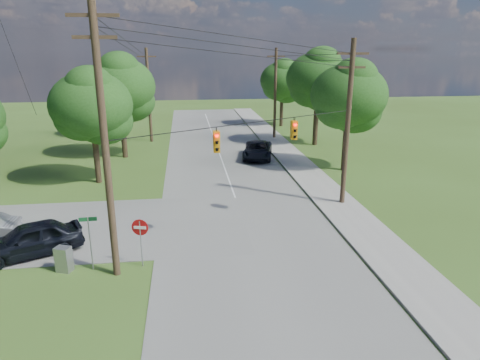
{
  "coord_description": "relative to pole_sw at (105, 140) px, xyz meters",
  "views": [
    {
      "loc": [
        -1.26,
        -17.62,
        9.87
      ],
      "look_at": [
        1.68,
        5.0,
        2.86
      ],
      "focal_mm": 32.0,
      "sensor_mm": 36.0,
      "label": 1
    }
  ],
  "objects": [
    {
      "name": "tree_e_mid",
      "position": [
        17.1,
        25.6,
        0.68
      ],
      "size": [
        6.6,
        6.6,
        9.64
      ],
      "color": "#433221",
      "rests_on": "ground"
    },
    {
      "name": "main_road",
      "position": [
        6.6,
        4.6,
        -6.21
      ],
      "size": [
        10.0,
        100.0,
        0.03
      ],
      "primitive_type": "cube",
      "color": "gray",
      "rests_on": "ground"
    },
    {
      "name": "pole_north_e",
      "position": [
        13.5,
        29.6,
        -1.1
      ],
      "size": [
        2.0,
        0.32,
        10.0
      ],
      "color": "#4D3827",
      "rests_on": "ground"
    },
    {
      "name": "traffic_signals",
      "position": [
        7.15,
        4.03,
        -0.73
      ],
      "size": [
        4.91,
        3.27,
        1.05
      ],
      "color": "orange",
      "rests_on": "ground"
    },
    {
      "name": "sidewalk_east",
      "position": [
        13.3,
        4.6,
        -6.17
      ],
      "size": [
        2.6,
        100.0,
        0.12
      ],
      "primitive_type": "cube",
      "color": "#A8A79E",
      "rests_on": "ground"
    },
    {
      "name": "ground",
      "position": [
        4.6,
        -0.4,
        -6.23
      ],
      "size": [
        140.0,
        140.0,
        0.0
      ],
      "primitive_type": "plane",
      "color": "#3C5A1E",
      "rests_on": "ground"
    },
    {
      "name": "tree_w_near",
      "position": [
        -3.4,
        14.6,
        -0.3
      ],
      "size": [
        6.0,
        6.0,
        8.4
      ],
      "color": "#433221",
      "rests_on": "ground"
    },
    {
      "name": "tree_w_mid",
      "position": [
        -2.4,
        22.6,
        0.35
      ],
      "size": [
        6.4,
        6.4,
        9.22
      ],
      "color": "#433221",
      "rests_on": "ground"
    },
    {
      "name": "power_lines",
      "position": [
        6.1,
        11.14,
        2.93
      ],
      "size": [
        13.93,
        29.62,
        4.93
      ],
      "color": "black",
      "rests_on": "ground"
    },
    {
      "name": "pole_north_w",
      "position": [
        -0.4,
        29.6,
        -1.1
      ],
      "size": [
        2.0,
        0.32,
        10.0
      ],
      "color": "#4D3827",
      "rests_on": "ground"
    },
    {
      "name": "street_name_sign",
      "position": [
        -1.17,
        0.6,
        -4.55
      ],
      "size": [
        0.79,
        0.07,
        2.62
      ],
      "rotation": [
        0.0,
        0.0,
        0.05
      ],
      "color": "#929497",
      "rests_on": "ground"
    },
    {
      "name": "car_main_north",
      "position": [
        10.02,
        20.54,
        -5.43
      ],
      "size": [
        3.72,
        5.95,
        1.53
      ],
      "primitive_type": "imported",
      "rotation": [
        0.0,
        0.0,
        -0.23
      ],
      "color": "black",
      "rests_on": "main_road"
    },
    {
      "name": "do_not_enter_sign",
      "position": [
        1.1,
        0.6,
        -4.48
      ],
      "size": [
        0.78,
        0.22,
        2.39
      ],
      "rotation": [
        0.0,
        0.0,
        -0.24
      ],
      "color": "#929497",
      "rests_on": "ground"
    },
    {
      "name": "tree_e_far",
      "position": [
        16.1,
        37.6,
        -0.31
      ],
      "size": [
        5.8,
        5.8,
        8.32
      ],
      "color": "#433221",
      "rests_on": "ground"
    },
    {
      "name": "pole_ne",
      "position": [
        13.5,
        7.6,
        -0.76
      ],
      "size": [
        2.0,
        0.32,
        10.5
      ],
      "color": "#4D3827",
      "rests_on": "ground"
    },
    {
      "name": "control_cabinet",
      "position": [
        -2.43,
        0.59,
        -5.62
      ],
      "size": [
        0.8,
        0.69,
        1.21
      ],
      "primitive_type": "cube",
      "rotation": [
        0.0,
        0.0,
        -0.37
      ],
      "color": "#929497",
      "rests_on": "ground"
    },
    {
      "name": "pole_sw",
      "position": [
        0.0,
        0.0,
        0.0
      ],
      "size": [
        2.0,
        0.32,
        12.0
      ],
      "color": "#4D3827",
      "rests_on": "ground"
    },
    {
      "name": "tree_w_far",
      "position": [
        -4.4,
        32.6,
        0.02
      ],
      "size": [
        6.0,
        6.0,
        8.73
      ],
      "color": "#433221",
      "rests_on": "ground"
    },
    {
      "name": "tree_e_near",
      "position": [
        16.6,
        15.6,
        0.02
      ],
      "size": [
        6.2,
        6.2,
        8.81
      ],
      "color": "#433221",
      "rests_on": "ground"
    },
    {
      "name": "car_cross_dark",
      "position": [
        -4.47,
        2.44,
        -5.35
      ],
      "size": [
        5.31,
        3.89,
        1.68
      ],
      "primitive_type": "imported",
      "rotation": [
        0.0,
        0.0,
        -1.13
      ],
      "color": "black",
      "rests_on": "cross_road"
    }
  ]
}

